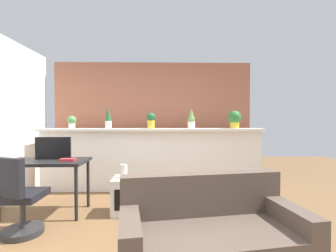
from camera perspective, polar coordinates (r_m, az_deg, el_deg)
name	(u,v)px	position (r m, az deg, el deg)	size (l,w,h in m)	color
ground_plane	(143,248)	(2.77, -5.93, -26.86)	(12.00, 12.00, 0.00)	brown
divider_wall	(152,160)	(4.50, -3.84, -8.20)	(4.05, 0.16, 1.12)	white
plant_shelf	(152,130)	(4.40, -3.88, -0.85)	(4.05, 0.34, 0.04)	white
brick_wall_behind	(153,123)	(5.03, -3.55, 0.76)	(4.05, 0.10, 2.50)	#AD664C
potted_plant_0	(72,122)	(4.66, -21.92, 0.99)	(0.15, 0.15, 0.23)	silver
potted_plant_1	(108,118)	(4.50, -14.02, 1.89)	(0.11, 0.11, 0.39)	silver
potted_plant_2	(151,120)	(4.39, -4.06, 1.46)	(0.16, 0.16, 0.29)	gold
potted_plant_3	(191,119)	(4.46, 5.57, 1.61)	(0.14, 0.14, 0.38)	silver
potted_plant_4	(234,119)	(4.62, 15.54, 1.69)	(0.25, 0.25, 0.33)	gold
desk	(46,166)	(3.79, -26.99, -8.54)	(1.10, 0.60, 0.75)	black
tv_monitor	(53,148)	(3.80, -25.66, -4.78)	(0.50, 0.04, 0.32)	black
office_chair	(18,202)	(3.28, -32.10, -15.15)	(0.50, 0.50, 0.91)	#262628
side_cube_shelf	(127,195)	(3.55, -9.70, -15.99)	(0.40, 0.41, 0.50)	silver
vase_on_shelf	(124,171)	(3.46, -10.46, -10.54)	(0.10, 0.10, 0.19)	silver
book_on_desk	(68,160)	(3.57, -22.75, -7.45)	(0.20, 0.12, 0.04)	#B22D33
couch	(211,239)	(2.33, 10.25, -24.90)	(1.66, 0.99, 0.80)	brown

